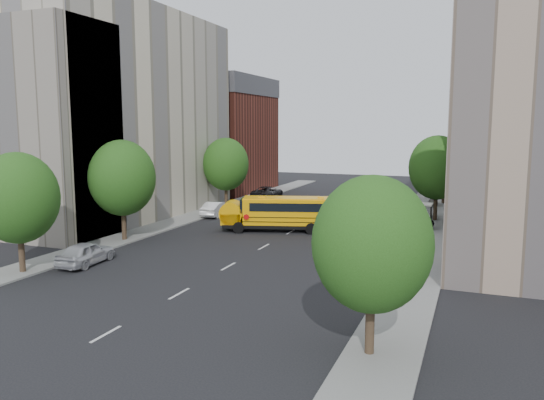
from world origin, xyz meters
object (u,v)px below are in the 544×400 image
Objects in this scene: street_tree_3 at (372,244)px; parked_car_4 at (421,211)px; street_tree_4 at (437,168)px; street_tree_5 at (445,163)px; street_tree_1 at (122,178)px; parked_car_0 at (86,253)px; school_bus at (284,212)px; safari_truck at (401,215)px; parked_car_5 at (425,200)px; street_tree_2 at (226,164)px; street_tree_0 at (18,198)px; parked_car_1 at (217,209)px; parked_car_2 at (267,193)px.

street_tree_3 is 33.16m from parked_car_4.
street_tree_5 is (-0.00, 12.00, -0.37)m from street_tree_4.
parked_car_0 is (2.20, -6.93, -4.19)m from street_tree_1.
street_tree_4 is at bearing 22.87° from school_bus.
parked_car_4 is at bearing 79.30° from safari_truck.
street_tree_2 is at bearing -150.04° from parked_car_5.
street_tree_0 is 22.36m from street_tree_3.
school_bus is 10.18m from parked_car_1.
street_tree_3 is (22.00, -32.00, -0.37)m from street_tree_2.
street_tree_4 is 1.89× the size of parked_car_4.
street_tree_0 is at bearing -128.16° from street_tree_4.
street_tree_3 reaches higher than parked_car_2.
parked_car_0 reaches higher than parked_car_1.
street_tree_4 is 1.50× the size of safari_truck.
street_tree_1 reaches higher than safari_truck.
safari_truck is (19.50, 23.22, -3.43)m from street_tree_0.
street_tree_1 is 18.00m from street_tree_2.
street_tree_0 is 21.17m from school_bus.
parked_car_0 is at bearing -130.39° from safari_truck.
parked_car_1 is (-20.60, -5.03, -4.34)m from street_tree_4.
street_tree_2 is at bearing -173.62° from parked_car_4.
parked_car_4 is (-1.40, -11.08, -3.97)m from street_tree_5.
parked_car_2 reaches higher than parked_car_1.
parked_car_4 is (-1.40, 32.92, -3.73)m from street_tree_3.
parked_car_5 is (9.82, 18.88, -0.90)m from school_bus.
street_tree_5 is at bearing -142.44° from parked_car_1.
street_tree_0 is 1.38× the size of safari_truck.
parked_car_0 is 1.05× the size of parked_car_4.
school_bus is at bearing -43.36° from street_tree_2.
street_tree_2 reaches higher than school_bus.
school_bus is 2.01× the size of safari_truck.
street_tree_0 is 1.04× the size of street_tree_3.
street_tree_0 is 5.41m from parked_car_0.
street_tree_0 is at bearing 49.74° from parked_car_0.
safari_truck is 22.53m from parked_car_2.
street_tree_2 is (0.00, 28.00, 0.19)m from street_tree_0.
street_tree_3 is at bearing -90.00° from street_tree_4.
parked_car_1 is at bearing 89.11° from parked_car_2.
parked_car_4 is (20.60, 0.92, -4.10)m from street_tree_2.
school_bus reaches higher than parked_car_5.
parked_car_5 is at bearing -122.47° from parked_car_0.
street_tree_1 is 37.20m from street_tree_5.
street_tree_1 reaches higher than street_tree_3.
street_tree_2 is at bearing -151.39° from street_tree_5.
street_tree_2 reaches higher than parked_car_2.
street_tree_3 is at bearing -32.47° from street_tree_1.
parked_car_1 is 23.49m from parked_car_5.
parked_car_5 is at bearing -145.05° from parked_car_1.
street_tree_4 is at bearing 62.63° from safari_truck.
street_tree_1 is 28.43m from street_tree_4.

